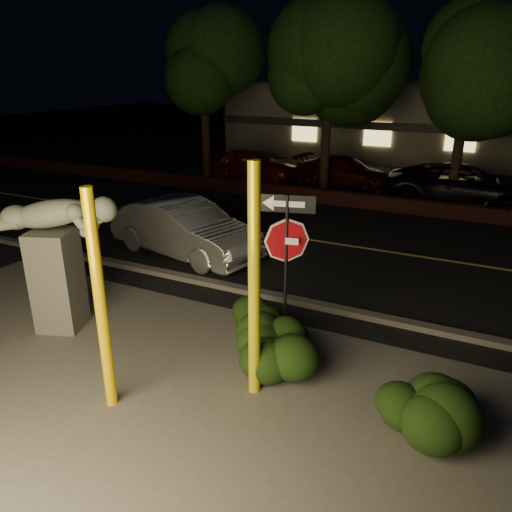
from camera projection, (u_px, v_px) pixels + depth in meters
The scene contains 22 objects.
ground at pixel (362, 218), 16.91m from camera, with size 90.00×90.00×0.00m, color black.
patio at pixel (175, 397), 7.68m from camera, with size 14.00×6.00×0.02m, color #4C4944.
road at pixel (335, 244), 14.39m from camera, with size 80.00×8.00×0.01m, color black.
lane_marking at pixel (335, 244), 14.39m from camera, with size 80.00×0.12×0.01m, color #D1C453.
curb at pixel (277, 297), 10.94m from camera, with size 80.00×0.25×0.12m, color #4C4944.
brick_wall at pixel (372, 202), 17.91m from camera, with size 40.00×0.35×0.50m, color #461B16.
parking_lot at pixel (403, 179), 22.78m from camera, with size 40.00×12.00×0.01m, color black.
building at pixel (433, 119), 28.78m from camera, with size 22.00×10.20×4.00m.
tree_far_a at pixel (203, 53), 20.86m from camera, with size 4.60×4.60×7.43m.
tree_far_b at pixel (331, 31), 18.49m from camera, with size 5.20×5.20×8.41m.
tree_far_c at pixel (474, 39), 16.22m from camera, with size 4.80×4.80×7.84m.
yellow_pole_left at pixel (100, 304), 6.96m from camera, with size 0.17×0.17×3.35m, color #FFCE01.
yellow_pole_right at pixel (254, 286), 7.21m from camera, with size 0.18×0.18×3.63m, color yellow.
signpost at pixel (287, 241), 8.54m from camera, with size 0.92×0.27×2.79m.
sculpture at pixel (55, 249), 9.22m from camera, with size 2.44×1.41×2.65m.
hedge_center at pixel (268, 316), 9.15m from camera, with size 1.90×0.89×0.99m, color black.
hedge_right at pixel (277, 345), 8.12m from camera, with size 1.65×0.88×1.08m, color black.
hedge_far_right at pixel (432, 405), 6.69m from camera, with size 1.52×0.95×1.06m, color black.
silver_sedan at pixel (185, 228), 13.33m from camera, with size 1.57×4.51×1.49m, color silver.
parked_car_red at pixel (253, 165), 22.24m from camera, with size 1.68×4.18×1.43m, color maroon.
parked_car_darkred at pixel (345, 172), 21.21m from camera, with size 1.75×4.30×1.25m, color #451008.
parked_car_dark at pixel (463, 185), 18.26m from camera, with size 2.47×5.37×1.49m, color black.
Camera 1 is at (3.97, -6.20, 4.76)m, focal length 35.00 mm.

